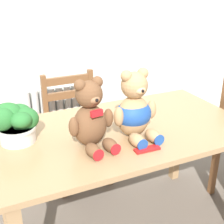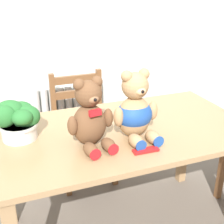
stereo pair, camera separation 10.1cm
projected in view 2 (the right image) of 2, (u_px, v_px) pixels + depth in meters
wall_back at (70, 12)px, 2.56m from camera, size 8.00×0.04×2.60m
radiator at (66, 126)px, 2.85m from camera, size 0.57×0.10×0.69m
dining_table at (124, 144)px, 1.82m from camera, size 1.45×0.82×0.77m
wooden_chair_behind at (82, 126)px, 2.53m from camera, size 0.43×0.42×0.87m
teddy_bear_left at (90, 117)px, 1.56m from camera, size 0.25×0.26×0.36m
teddy_bear_right at (135, 111)px, 1.64m from camera, size 0.26×0.27×0.37m
potted_plant at (17, 119)px, 1.63m from camera, size 0.25×0.21×0.21m
chocolate_bar at (146, 150)px, 1.55m from camera, size 0.13×0.05×0.01m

